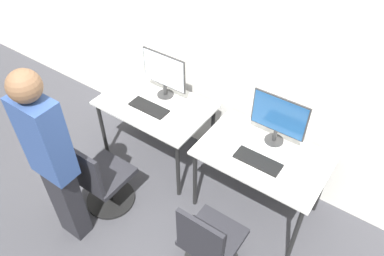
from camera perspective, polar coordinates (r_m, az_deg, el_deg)
ground_plane at (r=3.83m, az=-1.25°, el=-11.15°), size 20.00×20.00×0.00m
wall_back at (r=3.42m, az=6.86°, el=12.73°), size 12.00×0.05×2.80m
desk_left at (r=3.79m, az=-5.60°, el=2.74°), size 1.10×0.71×0.75m
monitor_left at (r=3.68m, az=-4.25°, el=8.38°), size 0.50×0.17×0.48m
keyboard_left at (r=3.68m, az=-6.58°, el=3.11°), size 0.41×0.15×0.02m
mouse_left at (r=3.53m, az=-3.19°, el=1.37°), size 0.06×0.09×0.03m
office_chair_left at (r=3.65m, az=-13.57°, el=-7.92°), size 0.48×0.48×0.86m
person_left at (r=3.07m, az=-20.67°, el=-4.21°), size 0.36×0.23×1.78m
desk_right at (r=3.34m, az=10.66°, el=-4.92°), size 1.10×0.71×0.75m
monitor_right at (r=3.23m, az=13.05°, el=1.50°), size 0.50×0.17×0.48m
keyboard_right at (r=3.20m, az=10.01°, el=-4.96°), size 0.41×0.15×0.02m
mouse_right at (r=3.12m, az=14.45°, el=-7.36°), size 0.06×0.09×0.03m
office_chair_right at (r=3.17m, az=2.64°, el=-17.42°), size 0.48×0.48×0.86m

